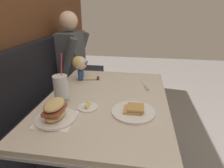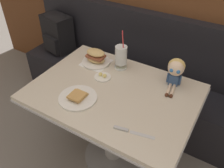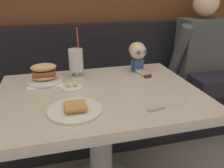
{
  "view_description": "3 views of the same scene",
  "coord_description": "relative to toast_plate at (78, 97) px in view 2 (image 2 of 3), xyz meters",
  "views": [
    {
      "loc": [
        -1.11,
        -0.03,
        1.31
      ],
      "look_at": [
        0.08,
        0.15,
        0.82
      ],
      "focal_mm": 30.44,
      "sensor_mm": 36.0,
      "label": 1
    },
    {
      "loc": [
        0.63,
        -0.88,
        1.77
      ],
      "look_at": [
        -0.02,
        0.19,
        0.78
      ],
      "focal_mm": 38.34,
      "sensor_mm": 36.0,
      "label": 2
    },
    {
      "loc": [
        -0.22,
        -0.95,
        1.26
      ],
      "look_at": [
        0.07,
        0.19,
        0.78
      ],
      "focal_mm": 36.81,
      "sensor_mm": 36.0,
      "label": 3
    }
  ],
  "objects": [
    {
      "name": "sandwich_plate",
      "position": [
        -0.14,
        0.41,
        0.03
      ],
      "size": [
        0.22,
        0.22,
        0.12
      ],
      "color": "white",
      "rests_on": "diner_table"
    },
    {
      "name": "butter_knife",
      "position": [
        0.4,
        -0.08,
        -0.01
      ],
      "size": [
        0.23,
        0.07,
        0.01
      ],
      "color": "silver",
      "rests_on": "diner_table"
    },
    {
      "name": "butter_saucer",
      "position": [
        0.01,
        0.27,
        -0.0
      ],
      "size": [
        0.12,
        0.12,
        0.04
      ],
      "color": "white",
      "rests_on": "diner_table"
    },
    {
      "name": "toast_plate",
      "position": [
        0.0,
        0.0,
        0.0
      ],
      "size": [
        0.25,
        0.25,
        0.04
      ],
      "color": "white",
      "rests_on": "diner_table"
    },
    {
      "name": "milkshake_glass",
      "position": [
        0.06,
        0.46,
        0.09
      ],
      "size": [
        0.1,
        0.1,
        0.32
      ],
      "color": "silver",
      "rests_on": "diner_table"
    },
    {
      "name": "diner_table",
      "position": [
        0.16,
        0.19,
        -0.21
      ],
      "size": [
        1.11,
        0.81,
        0.74
      ],
      "color": "beige",
      "rests_on": "ground"
    },
    {
      "name": "seated_doll",
      "position": [
        0.48,
        0.46,
        0.12
      ],
      "size": [
        0.13,
        0.23,
        0.2
      ],
      "color": "#385689",
      "rests_on": "diner_table"
    },
    {
      "name": "booth_bench",
      "position": [
        0.16,
        0.82,
        -0.42
      ],
      "size": [
        2.6,
        0.48,
        1.0
      ],
      "color": "black",
      "rests_on": "ground"
    },
    {
      "name": "backpack",
      "position": [
        -0.88,
        0.79,
        -0.09
      ],
      "size": [
        0.33,
        0.29,
        0.41
      ],
      "color": "black",
      "rests_on": "booth_bench"
    }
  ]
}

